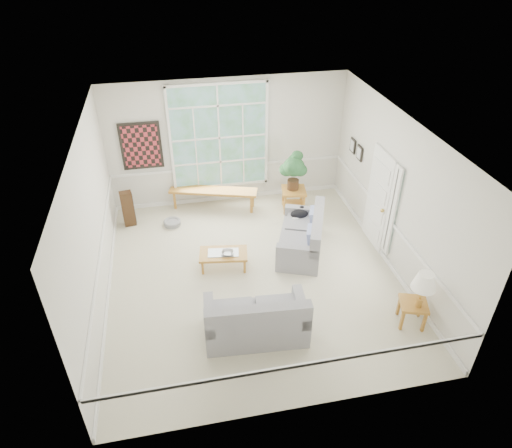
{
  "coord_description": "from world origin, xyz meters",
  "views": [
    {
      "loc": [
        -1.3,
        -6.74,
        5.79
      ],
      "look_at": [
        0.1,
        0.2,
        1.05
      ],
      "focal_mm": 32.0,
      "sensor_mm": 36.0,
      "label": 1
    }
  ],
  "objects_px": {
    "loveseat_front": "(256,314)",
    "coffee_table": "(224,260)",
    "side_table": "(411,313)",
    "loveseat_right": "(301,233)",
    "end_table": "(293,200)"
  },
  "relations": [
    {
      "from": "loveseat_right",
      "to": "loveseat_front",
      "type": "height_order",
      "value": "loveseat_front"
    },
    {
      "from": "loveseat_right",
      "to": "coffee_table",
      "type": "height_order",
      "value": "loveseat_right"
    },
    {
      "from": "coffee_table",
      "to": "loveseat_front",
      "type": "bearing_deg",
      "value": -73.11
    },
    {
      "from": "coffee_table",
      "to": "end_table",
      "type": "relative_size",
      "value": 1.72
    },
    {
      "from": "loveseat_right",
      "to": "coffee_table",
      "type": "relative_size",
      "value": 1.73
    },
    {
      "from": "end_table",
      "to": "coffee_table",
      "type": "bearing_deg",
      "value": -136.47
    },
    {
      "from": "coffee_table",
      "to": "side_table",
      "type": "bearing_deg",
      "value": -27.76
    },
    {
      "from": "end_table",
      "to": "loveseat_right",
      "type": "bearing_deg",
      "value": -100.0
    },
    {
      "from": "coffee_table",
      "to": "end_table",
      "type": "xyz_separation_m",
      "value": [
        1.93,
        1.83,
        0.1
      ]
    },
    {
      "from": "loveseat_right",
      "to": "end_table",
      "type": "distance_m",
      "value": 1.62
    },
    {
      "from": "loveseat_front",
      "to": "coffee_table",
      "type": "distance_m",
      "value": 1.89
    },
    {
      "from": "loveseat_front",
      "to": "coffee_table",
      "type": "bearing_deg",
      "value": 102.81
    },
    {
      "from": "loveseat_front",
      "to": "end_table",
      "type": "distance_m",
      "value": 4.04
    },
    {
      "from": "loveseat_right",
      "to": "loveseat_front",
      "type": "distance_m",
      "value": 2.5
    },
    {
      "from": "coffee_table",
      "to": "side_table",
      "type": "relative_size",
      "value": 2.05
    }
  ]
}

